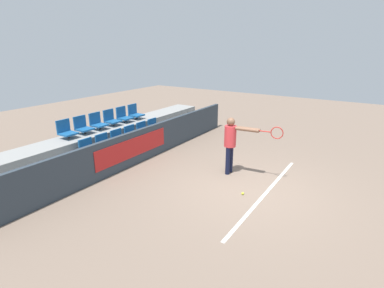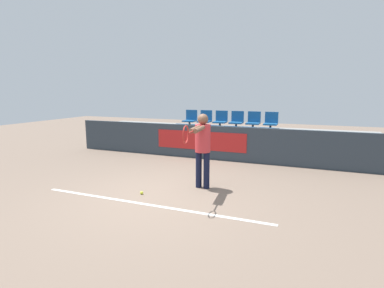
{
  "view_description": "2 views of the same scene",
  "coord_description": "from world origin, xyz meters",
  "px_view_note": "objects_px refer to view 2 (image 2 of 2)",
  "views": [
    {
      "loc": [
        -6.55,
        -2.55,
        3.45
      ],
      "look_at": [
        0.01,
        1.68,
        0.87
      ],
      "focal_mm": 28.0,
      "sensor_mm": 36.0,
      "label": 1
    },
    {
      "loc": [
        2.73,
        -5.07,
        2.08
      ],
      "look_at": [
        -0.08,
        1.9,
        0.74
      ],
      "focal_mm": 28.0,
      "sensor_mm": 36.0,
      "label": 2
    }
  ],
  "objects_px": {
    "stadium_chair_6": "(190,119)",
    "stadium_chair_11": "(271,122)",
    "stadium_chair_4": "(247,137)",
    "stadium_chair_3": "(229,136)",
    "stadium_chair_9": "(237,120)",
    "stadium_chair_0": "(180,133)",
    "stadium_chair_10": "(253,121)",
    "stadium_chair_8": "(221,120)",
    "tennis_ball": "(142,193)",
    "stadium_chair_5": "(266,138)",
    "stadium_chair_2": "(212,135)",
    "stadium_chair_1": "(196,134)",
    "tennis_player": "(202,143)",
    "stadium_chair_7": "(205,119)"
  },
  "relations": [
    {
      "from": "stadium_chair_2",
      "to": "stadium_chair_10",
      "type": "height_order",
      "value": "stadium_chair_10"
    },
    {
      "from": "stadium_chair_0",
      "to": "tennis_player",
      "type": "distance_m",
      "value": 4.04
    },
    {
      "from": "stadium_chair_9",
      "to": "tennis_ball",
      "type": "bearing_deg",
      "value": -97.62
    },
    {
      "from": "stadium_chair_2",
      "to": "stadium_chair_4",
      "type": "xyz_separation_m",
      "value": [
        1.16,
        0.0,
        0.0
      ]
    },
    {
      "from": "tennis_player",
      "to": "stadium_chair_1",
      "type": "bearing_deg",
      "value": 106.99
    },
    {
      "from": "stadium_chair_2",
      "to": "stadium_chair_10",
      "type": "distance_m",
      "value": 1.55
    },
    {
      "from": "stadium_chair_8",
      "to": "stadium_chair_10",
      "type": "bearing_deg",
      "value": 0.0
    },
    {
      "from": "tennis_ball",
      "to": "stadium_chair_5",
      "type": "bearing_deg",
      "value": 66.43
    },
    {
      "from": "stadium_chair_5",
      "to": "stadium_chair_7",
      "type": "relative_size",
      "value": 1.0
    },
    {
      "from": "stadium_chair_8",
      "to": "stadium_chair_4",
      "type": "bearing_deg",
      "value": -38.69
    },
    {
      "from": "stadium_chair_0",
      "to": "stadium_chair_9",
      "type": "bearing_deg",
      "value": 28.1
    },
    {
      "from": "stadium_chair_0",
      "to": "stadium_chair_10",
      "type": "bearing_deg",
      "value": 21.82
    },
    {
      "from": "stadium_chair_8",
      "to": "stadium_chair_10",
      "type": "relative_size",
      "value": 1.0
    },
    {
      "from": "stadium_chair_5",
      "to": "stadium_chair_8",
      "type": "bearing_deg",
      "value": 151.9
    },
    {
      "from": "stadium_chair_0",
      "to": "stadium_chair_10",
      "type": "relative_size",
      "value": 1.0
    },
    {
      "from": "stadium_chair_6",
      "to": "tennis_player",
      "type": "relative_size",
      "value": 0.33
    },
    {
      "from": "stadium_chair_5",
      "to": "stadium_chair_10",
      "type": "xyz_separation_m",
      "value": [
        -0.58,
        0.93,
        0.43
      ]
    },
    {
      "from": "tennis_ball",
      "to": "stadium_chair_10",
      "type": "bearing_deg",
      "value": 76.19
    },
    {
      "from": "stadium_chair_5",
      "to": "stadium_chair_9",
      "type": "xyz_separation_m",
      "value": [
        -1.16,
        0.93,
        0.43
      ]
    },
    {
      "from": "stadium_chair_10",
      "to": "stadium_chair_8",
      "type": "bearing_deg",
      "value": 180.0
    },
    {
      "from": "stadium_chair_6",
      "to": "stadium_chair_9",
      "type": "xyz_separation_m",
      "value": [
        1.74,
        0.0,
        0.0
      ]
    },
    {
      "from": "stadium_chair_6",
      "to": "stadium_chair_11",
      "type": "distance_m",
      "value": 2.9
    },
    {
      "from": "stadium_chair_2",
      "to": "tennis_ball",
      "type": "relative_size",
      "value": 8.16
    },
    {
      "from": "stadium_chair_8",
      "to": "stadium_chair_9",
      "type": "bearing_deg",
      "value": 0.0
    },
    {
      "from": "stadium_chair_6",
      "to": "tennis_ball",
      "type": "height_order",
      "value": "stadium_chair_6"
    },
    {
      "from": "stadium_chair_4",
      "to": "stadium_chair_9",
      "type": "height_order",
      "value": "stadium_chair_9"
    },
    {
      "from": "stadium_chair_11",
      "to": "tennis_ball",
      "type": "xyz_separation_m",
      "value": [
        -1.85,
        -5.18,
        -1.04
      ]
    },
    {
      "from": "stadium_chair_3",
      "to": "stadium_chair_9",
      "type": "height_order",
      "value": "stadium_chair_9"
    },
    {
      "from": "stadium_chair_6",
      "to": "stadium_chair_8",
      "type": "xyz_separation_m",
      "value": [
        1.16,
        0.0,
        0.0
      ]
    },
    {
      "from": "tennis_player",
      "to": "stadium_chair_11",
      "type": "bearing_deg",
      "value": 72.9
    },
    {
      "from": "stadium_chair_3",
      "to": "stadium_chair_9",
      "type": "distance_m",
      "value": 1.02
    },
    {
      "from": "stadium_chair_1",
      "to": "stadium_chair_8",
      "type": "xyz_separation_m",
      "value": [
        0.58,
        0.93,
        0.43
      ]
    },
    {
      "from": "stadium_chair_10",
      "to": "stadium_chair_3",
      "type": "bearing_deg",
      "value": -121.98
    },
    {
      "from": "stadium_chair_1",
      "to": "stadium_chair_7",
      "type": "relative_size",
      "value": 1.0
    },
    {
      "from": "stadium_chair_3",
      "to": "stadium_chair_6",
      "type": "xyz_separation_m",
      "value": [
        -1.74,
        0.93,
        0.43
      ]
    },
    {
      "from": "stadium_chair_0",
      "to": "stadium_chair_8",
      "type": "distance_m",
      "value": 1.55
    },
    {
      "from": "stadium_chair_4",
      "to": "stadium_chair_7",
      "type": "relative_size",
      "value": 1.0
    },
    {
      "from": "stadium_chair_6",
      "to": "stadium_chair_4",
      "type": "bearing_deg",
      "value": -21.82
    },
    {
      "from": "stadium_chair_8",
      "to": "stadium_chair_10",
      "type": "xyz_separation_m",
      "value": [
        1.16,
        0.0,
        0.0
      ]
    },
    {
      "from": "stadium_chair_4",
      "to": "tennis_player",
      "type": "bearing_deg",
      "value": -94.32
    },
    {
      "from": "stadium_chair_9",
      "to": "stadium_chair_11",
      "type": "relative_size",
      "value": 1.0
    },
    {
      "from": "stadium_chair_2",
      "to": "stadium_chair_6",
      "type": "distance_m",
      "value": 1.55
    },
    {
      "from": "stadium_chair_4",
      "to": "stadium_chair_3",
      "type": "bearing_deg",
      "value": 180.0
    },
    {
      "from": "stadium_chair_10",
      "to": "tennis_player",
      "type": "distance_m",
      "value": 4.39
    },
    {
      "from": "stadium_chair_6",
      "to": "stadium_chair_10",
      "type": "relative_size",
      "value": 1.0
    },
    {
      "from": "stadium_chair_5",
      "to": "stadium_chair_9",
      "type": "height_order",
      "value": "stadium_chair_9"
    },
    {
      "from": "stadium_chair_6",
      "to": "stadium_chair_11",
      "type": "relative_size",
      "value": 1.0
    },
    {
      "from": "stadium_chair_1",
      "to": "stadium_chair_6",
      "type": "bearing_deg",
      "value": 121.98
    },
    {
      "from": "stadium_chair_4",
      "to": "stadium_chair_10",
      "type": "xyz_separation_m",
      "value": [
        0.0,
        0.93,
        0.43
      ]
    },
    {
      "from": "stadium_chair_10",
      "to": "tennis_player",
      "type": "bearing_deg",
      "value": -93.41
    }
  ]
}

